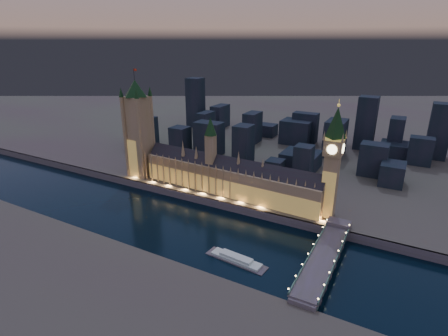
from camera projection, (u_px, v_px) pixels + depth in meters
The scene contains 9 objects.
ground_plane at pixel (190, 224), 319.54m from camera, with size 2000.00×2000.00×0.00m, color black.
north_bank at pixel (326, 117), 746.43m from camera, with size 2000.00×960.00×8.00m, color #4E353C.
embankment_wall at pixel (213, 203), 351.93m from camera, with size 2000.00×2.50×8.00m, color #504D3F.
palace_of_westminster at pixel (227, 177), 359.19m from camera, with size 202.00×30.18×78.00m.
victoria_tower at pixel (138, 124), 396.50m from camera, with size 31.68×31.68×121.94m.
elizabeth_tower at pixel (333, 154), 298.88m from camera, with size 18.00×18.00×105.51m.
westminster_bridge at pixel (324, 258), 259.58m from camera, with size 19.33×113.00×15.90m.
river_boat at pixel (236, 259), 266.04m from camera, with size 50.78×16.11×4.50m.
city_backdrop at pixel (303, 135), 499.20m from camera, with size 476.58×215.63×87.48m.
Camera 1 is at (162.47, -232.84, 158.41)m, focal length 28.00 mm.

